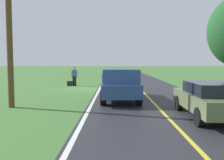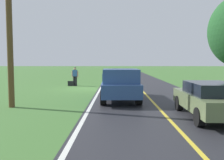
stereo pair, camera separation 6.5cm
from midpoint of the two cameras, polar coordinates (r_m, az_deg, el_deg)
name	(u,v)px [view 2 (the right image)]	position (r m, az deg, el deg)	size (l,w,h in m)	color
ground_plane	(86,89)	(19.95, -5.93, -2.07)	(200.00, 200.00, 0.00)	#427033
road_surface	(141,89)	(19.92, 6.82, -2.08)	(6.94, 120.00, 0.00)	#28282D
lane_edge_line	(100,89)	(19.85, -2.68, -2.07)	(0.16, 117.60, 0.00)	silver
lane_centre_line	(141,89)	(19.92, 6.82, -2.07)	(0.14, 117.60, 0.00)	gold
hitchhiker_walking	(75,75)	(22.49, -8.55, 1.13)	(0.62, 0.52, 1.75)	black
suitcase_carried	(70,83)	(22.56, -9.61, -0.80)	(0.20, 0.46, 0.45)	black
pickup_truck_passing	(120,84)	(13.78, 1.98, -0.87)	(2.20, 5.45, 1.82)	#2D4C84
sedan_mid_oncoming	(210,99)	(10.37, 22.11, -4.09)	(1.97, 4.42, 1.41)	#66754C
utility_pole_roadside	(9,30)	(12.78, -22.72, 10.80)	(0.28, 0.28, 7.46)	brown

